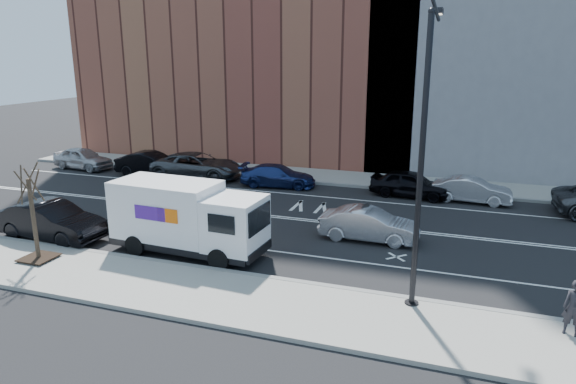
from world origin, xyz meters
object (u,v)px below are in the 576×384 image
Objects in this scene: far_parked_a at (83,158)px; driving_sedan at (369,225)px; far_parked_b at (152,164)px; fedex_van at (187,217)px; pedestrian at (574,308)px.

driving_sedan is at bearing -102.28° from far_parked_a.
far_parked_a is 0.94× the size of far_parked_b.
fedex_van is at bearing -142.69° from far_parked_b.
driving_sedan is (21.47, -7.58, -0.05)m from far_parked_a.
driving_sedan is (15.79, -7.43, -0.08)m from far_parked_b.
far_parked_b reaches higher than far_parked_a.
fedex_van is 13.70m from pedestrian.
fedex_van reaches higher than pedestrian.
far_parked_b is 26.39m from pedestrian.
driving_sedan is 2.61× the size of pedestrian.
pedestrian is at bearing -6.10° from fedex_van.
far_parked_b reaches higher than driving_sedan.
driving_sedan is at bearing 33.52° from fedex_van.
driving_sedan is at bearing -116.89° from far_parked_b.
far_parked_b is at bearing 162.37° from pedestrian.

